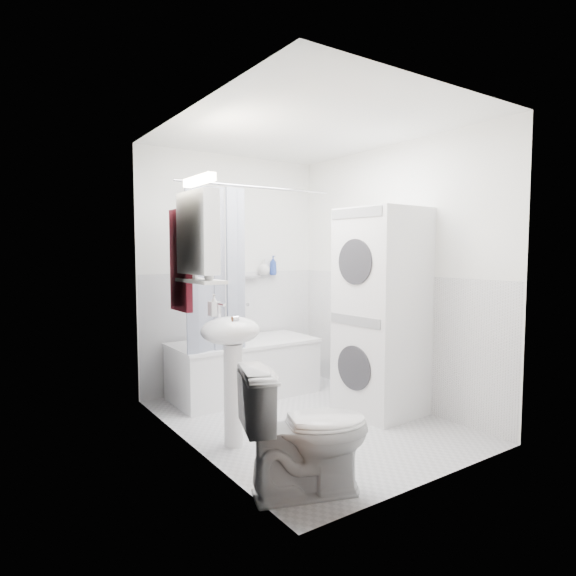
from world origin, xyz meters
TOP-DOWN VIEW (x-y plane):
  - floor at (0.00, 0.00)m, footprint 2.60×2.60m
  - room_walls at (0.00, 0.00)m, footprint 2.60×2.60m
  - wainscot at (0.00, 0.29)m, footprint 1.98×2.58m
  - door at (-0.95, -0.55)m, footprint 0.05×2.00m
  - bathtub at (-0.08, 0.92)m, footprint 1.42×0.67m
  - tub_spout at (0.12, 1.25)m, footprint 0.04×0.12m
  - curtain_rod at (-0.08, 0.64)m, footprint 1.60×0.02m
  - shower_curtain at (-0.50, 0.64)m, footprint 0.55×0.02m
  - sink at (-0.75, -0.12)m, footprint 0.44×0.37m
  - medicine_cabinet at (-0.90, 0.10)m, footprint 0.13×0.50m
  - shelf at (-0.89, 0.10)m, footprint 0.18×0.54m
  - shower_caddy at (0.17, 1.24)m, footprint 0.22×0.06m
  - towel at (-0.94, 0.35)m, footprint 0.07×0.33m
  - washer_dryer at (0.68, -0.20)m, footprint 0.67×0.66m
  - toilet at (-0.72, -0.98)m, footprint 0.86×0.66m
  - soap_pump at (-0.71, 0.25)m, footprint 0.08×0.17m
  - shelf_bottle at (-0.89, -0.05)m, footprint 0.07×0.18m
  - shelf_cup at (-0.89, 0.22)m, footprint 0.10×0.09m
  - shampoo_a at (0.35, 1.24)m, footprint 0.13×0.17m
  - shampoo_b at (0.47, 1.24)m, footprint 0.08×0.21m

SIDE VIEW (x-z plane):
  - floor at x=0.00m, z-range 0.00..0.00m
  - bathtub at x=-0.08m, z-range 0.03..0.57m
  - toilet at x=-0.72m, z-range 0.00..0.75m
  - wainscot at x=0.00m, z-range -0.69..1.89m
  - sink at x=-0.75m, z-range 0.18..1.22m
  - tub_spout at x=0.12m, z-range 0.84..0.88m
  - washer_dryer at x=0.68m, z-range 0.00..1.79m
  - soap_pump at x=-0.71m, z-range 0.91..0.99m
  - door at x=-0.95m, z-range 0.00..2.00m
  - shower_caddy at x=0.17m, z-range 1.14..1.16m
  - shelf at x=-0.89m, z-range 1.19..1.21m
  - shampoo_b at x=0.47m, z-range 1.16..1.24m
  - shampoo_a at x=0.35m, z-range 1.16..1.29m
  - shelf_bottle at x=-0.89m, z-range 1.21..1.28m
  - shower_curtain at x=-0.50m, z-range 0.52..1.98m
  - shelf_cup at x=-0.89m, z-range 1.21..1.31m
  - towel at x=-0.94m, z-range 0.97..1.77m
  - room_walls at x=0.00m, z-range 0.19..2.79m
  - medicine_cabinet at x=-0.90m, z-range 1.21..1.92m
  - curtain_rod at x=-0.08m, z-range 1.99..2.01m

